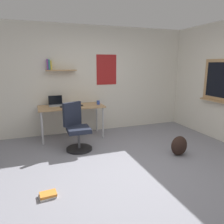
% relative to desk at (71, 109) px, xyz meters
% --- Properties ---
extents(ground_plane, '(5.20, 5.20, 0.00)m').
position_rel_desk_xyz_m(ground_plane, '(0.69, -2.04, -0.68)').
color(ground_plane, gray).
rests_on(ground_plane, ground).
extents(wall_back, '(5.00, 0.30, 2.60)m').
position_rel_desk_xyz_m(wall_back, '(0.68, 0.41, 0.62)').
color(wall_back, silver).
rests_on(wall_back, ground).
extents(desk, '(1.47, 0.65, 0.75)m').
position_rel_desk_xyz_m(desk, '(0.00, 0.00, 0.00)').
color(desk, tan).
rests_on(desk, ground).
extents(office_chair, '(0.54, 0.56, 0.95)m').
position_rel_desk_xyz_m(office_chair, '(-0.03, -0.76, -0.27)').
color(office_chair, black).
rests_on(office_chair, ground).
extents(laptop, '(0.31, 0.21, 0.23)m').
position_rel_desk_xyz_m(laptop, '(-0.33, 0.15, 0.13)').
color(laptop, '#ADAFB5').
rests_on(laptop, desk).
extents(keyboard, '(0.37, 0.13, 0.02)m').
position_rel_desk_xyz_m(keyboard, '(-0.07, -0.08, 0.08)').
color(keyboard, black).
rests_on(keyboard, desk).
extents(computer_mouse, '(0.10, 0.06, 0.03)m').
position_rel_desk_xyz_m(computer_mouse, '(0.21, -0.08, 0.09)').
color(computer_mouse, '#262628').
rests_on(computer_mouse, desk).
extents(coffee_mug, '(0.08, 0.08, 0.09)m').
position_rel_desk_xyz_m(coffee_mug, '(0.63, -0.03, 0.12)').
color(coffee_mug, '#334CA5').
rests_on(coffee_mug, desk).
extents(backpack, '(0.32, 0.22, 0.37)m').
position_rel_desk_xyz_m(backpack, '(1.72, -1.72, -0.49)').
color(backpack, black).
rests_on(backpack, ground).
extents(book_stack_on_floor, '(0.23, 0.18, 0.06)m').
position_rel_desk_xyz_m(book_stack_on_floor, '(-0.71, -2.25, -0.65)').
color(book_stack_on_floor, silver).
rests_on(book_stack_on_floor, ground).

